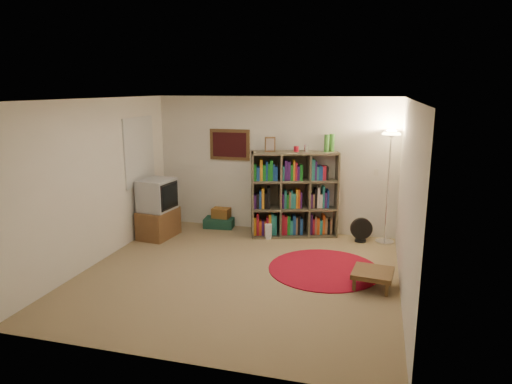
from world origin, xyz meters
TOP-DOWN VIEW (x-y plane):
  - room at (-0.05, 0.05)m, footprint 4.54×4.54m
  - bookshelf at (0.42, 1.99)m, footprint 1.60×0.89m
  - floor_lamp at (2.06, 1.99)m, footprint 0.38×0.38m
  - floor_fan at (1.66, 1.91)m, footprint 0.39×0.25m
  - tv_stand at (-1.90, 1.25)m, footprint 0.59×0.78m
  - dvd_box at (-1.88, 1.28)m, footprint 0.31×0.28m
  - suitcase at (-1.04, 2.10)m, footprint 0.59×0.42m
  - wicker_basket at (-1.01, 2.14)m, footprint 0.34×0.25m
  - duffel_bag at (-0.19, 2.25)m, footprint 0.38×0.34m
  - paper_towel at (0.04, 1.67)m, footprint 0.15×0.15m
  - red_rug at (1.18, 0.49)m, footprint 1.66×1.66m
  - side_table at (1.89, 0.03)m, footprint 0.58×0.58m

SIDE VIEW (x-z plane):
  - red_rug at x=1.18m, z-range 0.00..0.01m
  - dvd_box at x=-1.88m, z-range 0.00..0.09m
  - suitcase at x=-1.04m, z-range 0.00..0.18m
  - duffel_bag at x=-0.19m, z-range 0.00..0.22m
  - paper_towel at x=0.04m, z-range 0.00..0.27m
  - side_table at x=1.89m, z-range 0.08..0.32m
  - floor_fan at x=1.66m, z-range 0.00..0.44m
  - wicker_basket at x=-1.01m, z-range 0.18..0.37m
  - tv_stand at x=-1.90m, z-range -0.02..1.05m
  - bookshelf at x=0.42m, z-range -0.18..1.67m
  - room at x=-0.05m, z-range -0.01..2.53m
  - floor_lamp at x=2.06m, z-range 0.65..2.62m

